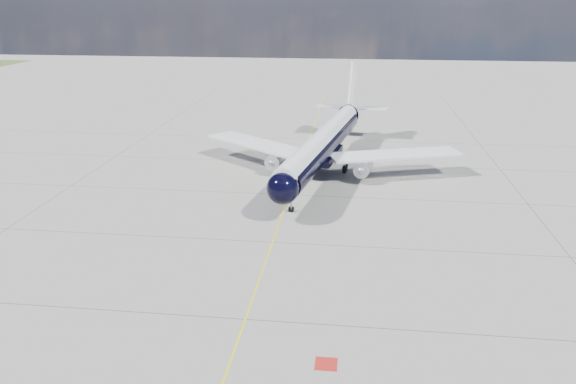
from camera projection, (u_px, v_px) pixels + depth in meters
The scene contains 4 objects.
ground at pixel (293, 183), 77.91m from camera, with size 320.00×320.00×0.00m, color gray.
taxiway_centerline at pixel (289, 195), 73.23m from camera, with size 0.16×160.00×0.01m, color yellow.
red_marking at pixel (326, 364), 39.69m from camera, with size 1.60×1.60×0.01m, color maroon.
main_airliner at pixel (325, 142), 81.91m from camera, with size 38.94×47.86×13.88m.
Camera 1 is at (8.13, -43.46, 24.69)m, focal length 35.00 mm.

